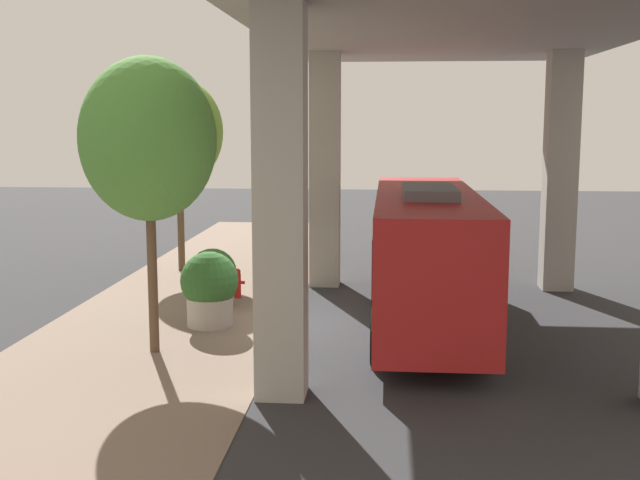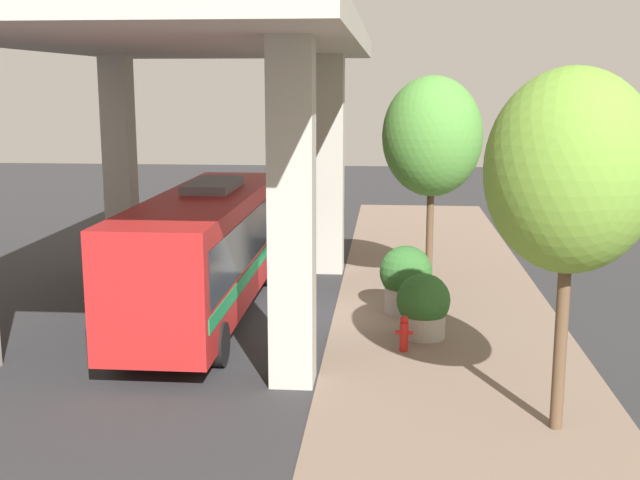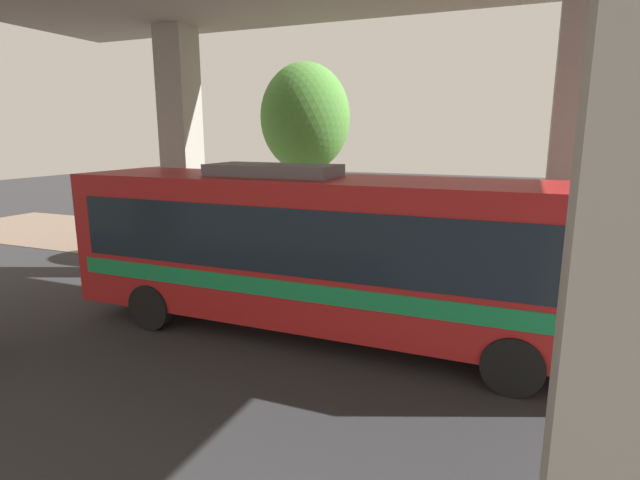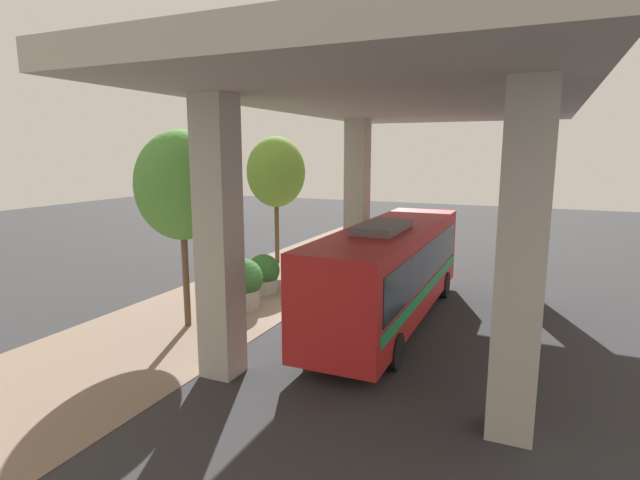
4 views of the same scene
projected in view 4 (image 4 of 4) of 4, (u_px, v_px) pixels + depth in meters
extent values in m
plane|color=#2D2D30|center=(294.00, 313.00, 17.79)|extent=(80.00, 80.00, 0.00)
cube|color=#7A6656|center=(224.00, 303.00, 18.99)|extent=(6.00, 40.00, 0.02)
cube|color=#ADA89E|center=(219.00, 240.00, 12.41)|extent=(0.90, 0.90, 7.05)
cube|color=#ADA89E|center=(357.00, 202.00, 21.54)|extent=(0.90, 0.90, 7.05)
cube|color=#ADA89E|center=(521.00, 266.00, 9.61)|extent=(0.90, 0.90, 7.05)
cube|color=#ADA89E|center=(532.00, 210.00, 18.74)|extent=(0.90, 0.90, 7.05)
cube|color=#ADA89E|center=(412.00, 95.00, 14.90)|extent=(9.40, 18.15, 0.60)
cube|color=#B21E1E|center=(391.00, 268.00, 16.55)|extent=(2.44, 10.78, 2.84)
cube|color=#19232D|center=(391.00, 258.00, 16.49)|extent=(2.48, 9.92, 1.25)
cube|color=#198C4C|center=(390.00, 285.00, 16.65)|extent=(2.48, 10.24, 0.34)
cube|color=slate|center=(382.00, 227.00, 15.31)|extent=(1.22, 2.70, 0.24)
cylinder|color=black|center=(389.00, 279.00, 20.64)|extent=(0.28, 1.00, 1.00)
cylinder|color=black|center=(444.00, 285.00, 19.73)|extent=(0.28, 1.00, 1.00)
cylinder|color=black|center=(316.00, 338.00, 14.09)|extent=(0.28, 1.00, 1.00)
cylinder|color=black|center=(395.00, 351.00, 13.18)|extent=(0.28, 1.00, 1.00)
cylinder|color=red|center=(287.00, 279.00, 21.10)|extent=(0.20, 0.20, 0.71)
sphere|color=red|center=(287.00, 270.00, 21.02)|extent=(0.19, 0.19, 0.19)
cylinder|color=red|center=(284.00, 277.00, 21.14)|extent=(0.12, 0.09, 0.09)
cylinder|color=red|center=(290.00, 277.00, 21.02)|extent=(0.12, 0.09, 0.09)
cylinder|color=#ADA89E|center=(244.00, 299.00, 18.25)|extent=(1.13, 1.13, 0.77)
sphere|color=#2D6028|center=(244.00, 278.00, 18.12)|extent=(1.42, 1.42, 1.42)
sphere|color=#BF334C|center=(245.00, 286.00, 18.00)|extent=(0.40, 0.40, 0.40)
cylinder|color=#ADA89E|center=(264.00, 286.00, 20.30)|extent=(1.10, 1.10, 0.59)
sphere|color=#2D6028|center=(264.00, 270.00, 20.19)|extent=(1.32, 1.32, 1.32)
sphere|color=#993F8C|center=(265.00, 276.00, 20.07)|extent=(0.39, 0.39, 0.39)
cylinder|color=brown|center=(186.00, 270.00, 16.21)|extent=(0.21, 0.21, 3.78)
ellipsoid|color=#4C8C38|center=(181.00, 185.00, 15.72)|extent=(2.89, 2.89, 3.47)
cylinder|color=brown|center=(277.00, 227.00, 25.53)|extent=(0.23, 0.23, 3.80)
ellipsoid|color=olive|center=(276.00, 172.00, 25.04)|extent=(2.94, 2.94, 3.53)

